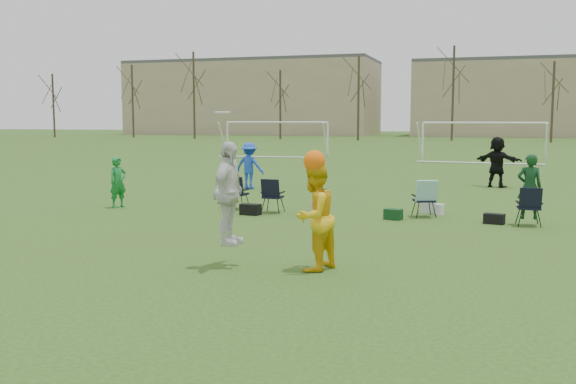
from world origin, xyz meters
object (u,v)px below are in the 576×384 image
at_px(goal_mid, 483,131).
at_px(goal_left, 277,129).
at_px(fielder_blue, 249,166).
at_px(fielder_black, 497,162).
at_px(center_contest, 278,206).
at_px(fielder_green_near, 118,182).

bearing_deg(goal_mid, goal_left, 175.87).
bearing_deg(fielder_blue, fielder_black, -154.68).
distance_m(center_contest, goal_mid, 30.86).
relative_size(fielder_green_near, fielder_blue, 0.87).
xyz_separation_m(fielder_blue, center_contest, (5.15, -12.08, 0.25)).
distance_m(fielder_black, center_contest, 15.93).
bearing_deg(goal_left, fielder_green_near, -86.65).
bearing_deg(fielder_blue, center_contest, 117.61).
height_order(fielder_black, center_contest, center_contest).
xyz_separation_m(fielder_blue, goal_mid, (8.21, 18.62, 1.05)).
distance_m(center_contest, goal_left, 34.49).
xyz_separation_m(goal_left, goal_mid, (14.00, -2.00, 0.00)).
bearing_deg(fielder_blue, goal_left, -69.80).
bearing_deg(goal_mid, fielder_blue, -109.80).
bearing_deg(fielder_green_near, fielder_blue, 8.14).
bearing_deg(fielder_green_near, center_contest, -105.33).
bearing_deg(fielder_blue, fielder_green_near, 77.30).
xyz_separation_m(fielder_green_near, goal_left, (-3.91, 26.66, 1.17)).
relative_size(fielder_blue, goal_mid, 0.24).
bearing_deg(center_contest, goal_mid, 84.30).
bearing_deg(fielder_green_near, fielder_black, -23.53).
distance_m(fielder_green_near, goal_left, 26.97).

